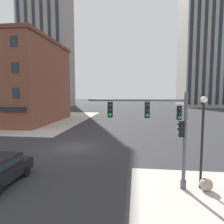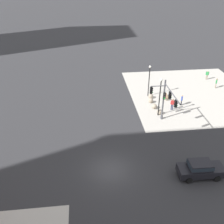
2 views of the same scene
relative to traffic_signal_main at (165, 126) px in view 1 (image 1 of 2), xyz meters
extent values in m
plane|color=#2D2D30|center=(-7.89, 7.59, -3.61)|extent=(320.00, 320.00, 0.00)
cube|color=#B7B2A8|center=(-27.89, 27.59, -3.61)|extent=(32.00, 32.00, 0.02)
cylinder|color=#4C4C51|center=(1.10, -0.22, -3.36)|extent=(0.32, 0.32, 0.50)
cylinder|color=#4C4C51|center=(1.10, -0.22, -0.83)|extent=(0.20, 0.20, 5.56)
cylinder|color=#4C4C51|center=(-1.66, -0.22, 1.49)|extent=(5.53, 0.12, 0.12)
cylinder|color=#4C4C51|center=(1.10, 0.68, 1.19)|extent=(0.11, 1.80, 0.11)
cube|color=black|center=(-1.02, -0.22, 0.94)|extent=(0.28, 0.28, 0.90)
sphere|color=#282828|center=(-1.02, -0.38, 1.22)|extent=(0.18, 0.18, 0.18)
sphere|color=#282828|center=(-1.02, -0.38, 0.94)|extent=(0.18, 0.18, 0.18)
sphere|color=green|center=(-1.02, -0.38, 0.66)|extent=(0.18, 0.18, 0.18)
cube|color=black|center=(-3.15, -0.22, 0.94)|extent=(0.28, 0.28, 0.90)
sphere|color=#282828|center=(-3.15, -0.38, 1.22)|extent=(0.18, 0.18, 0.18)
sphere|color=#282828|center=(-3.15, -0.38, 0.94)|extent=(0.18, 0.18, 0.18)
sphere|color=green|center=(-3.15, -0.38, 0.66)|extent=(0.18, 0.18, 0.18)
cube|color=black|center=(0.90, -0.22, -0.11)|extent=(0.28, 0.28, 0.90)
sphere|color=#282828|center=(0.74, -0.22, 0.17)|extent=(0.18, 0.18, 0.18)
sphere|color=#282828|center=(0.74, -0.22, -0.11)|extent=(0.18, 0.18, 0.18)
sphere|color=green|center=(0.74, -0.22, -0.39)|extent=(0.18, 0.18, 0.18)
cube|color=black|center=(1.10, 1.48, 0.64)|extent=(0.28, 0.28, 0.90)
sphere|color=#282828|center=(1.10, 1.32, 0.92)|extent=(0.18, 0.18, 0.18)
sphere|color=#282828|center=(1.10, 1.32, 0.64)|extent=(0.18, 0.18, 0.18)
sphere|color=green|center=(1.10, 1.32, 0.36)|extent=(0.18, 0.18, 0.18)
sphere|color=gray|center=(2.34, -0.29, -3.25)|extent=(0.72, 0.72, 0.72)
cylinder|color=black|center=(2.11, -0.01, -1.13)|extent=(0.14, 0.14, 4.97)
sphere|color=white|center=(2.11, -0.01, 1.54)|extent=(0.36, 0.36, 0.36)
cube|color=black|center=(-9.74, -0.98, -2.91)|extent=(1.89, 4.45, 0.76)
cube|color=black|center=(-9.73, -0.83, -2.23)|extent=(1.56, 2.16, 0.60)
cube|color=#232D38|center=(-9.73, -0.83, -2.23)|extent=(1.60, 2.24, 0.40)
cylinder|color=black|center=(-8.86, 0.36, -3.29)|extent=(0.24, 0.65, 0.64)
cylinder|color=black|center=(-10.53, 0.41, -3.29)|extent=(0.24, 0.65, 0.64)
cube|color=#1E2833|center=(-19.00, 15.55, 1.89)|extent=(1.10, 0.08, 1.50)
cube|color=#1E2833|center=(-19.00, 15.55, 5.55)|extent=(1.10, 0.08, 1.50)
cube|color=#1E2833|center=(-19.00, 15.55, 9.22)|extent=(1.10, 0.08, 1.50)
cube|color=#9E998E|center=(23.95, 75.01, 26.62)|extent=(14.74, 19.14, 60.46)
cube|color=#1E2833|center=(17.81, 65.39, 26.62)|extent=(1.20, 0.10, 58.05)
cube|color=#1E2833|center=(20.27, 65.39, 26.62)|extent=(1.20, 0.10, 58.05)
cube|color=#1E2833|center=(22.72, 65.39, 26.62)|extent=(1.20, 0.10, 58.05)
cube|color=#1E2833|center=(25.18, 65.39, 26.62)|extent=(1.20, 0.10, 58.05)
cube|color=#1E2833|center=(27.64, 65.39, 26.62)|extent=(1.20, 0.10, 58.05)
cube|color=gray|center=(-37.20, 66.76, 25.09)|extent=(17.64, 15.21, 57.40)
cube|color=#1E2833|center=(-44.54, 59.11, 25.09)|extent=(1.20, 0.10, 55.10)
cube|color=#1E2833|center=(-41.61, 59.11, 25.09)|extent=(1.20, 0.10, 55.10)
cube|color=#1E2833|center=(-38.67, 59.11, 25.09)|extent=(1.20, 0.10, 55.10)
cube|color=#1E2833|center=(-35.73, 59.11, 25.09)|extent=(1.20, 0.10, 55.10)
cube|color=#1E2833|center=(-32.79, 59.11, 25.09)|extent=(1.20, 0.10, 55.10)
cube|color=#1E2833|center=(-29.85, 59.11, 25.09)|extent=(1.20, 0.10, 55.10)
camera|label=1|loc=(-1.65, -11.74, 1.91)|focal=32.14mm
camera|label=2|loc=(-27.86, 9.71, 14.64)|focal=42.31mm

